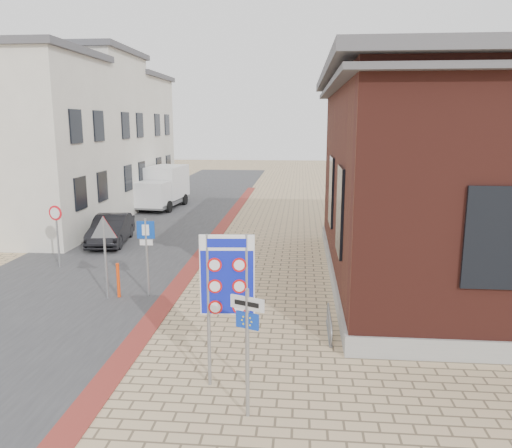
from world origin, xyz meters
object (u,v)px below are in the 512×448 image
at_px(essen_sign, 247,334).
at_px(bollard, 118,281).
at_px(parking_sign, 146,244).
at_px(sedan, 111,229).
at_px(box_truck, 163,187).
at_px(border_sign, 227,278).

relative_size(essen_sign, bollard, 2.24).
bearing_deg(parking_sign, sedan, 116.42).
xyz_separation_m(box_truck, parking_sign, (3.83, -15.58, 0.32)).
relative_size(border_sign, bollard, 2.90).
height_order(sedan, border_sign, border_sign).
height_order(essen_sign, bollard, essen_sign).
bearing_deg(sedan, bollard, -75.02).
bearing_deg(bollard, box_truck, 100.70).
relative_size(border_sign, essen_sign, 1.29).
relative_size(essen_sign, parking_sign, 1.00).
bearing_deg(bollard, sedan, 112.68).
distance_m(sedan, border_sign, 13.27).
xyz_separation_m(box_truck, essen_sign, (7.49, -21.58, 0.28)).
bearing_deg(parking_sign, essen_sign, -61.63).
bearing_deg(parking_sign, bollard, -168.53).
distance_m(sedan, box_truck, 9.24).
xyz_separation_m(sedan, bollard, (2.75, -6.58, -0.09)).
distance_m(essen_sign, parking_sign, 7.03).
bearing_deg(essen_sign, bollard, 150.65).
distance_m(box_truck, border_sign, 21.71).
xyz_separation_m(sedan, box_truck, (-0.24, 9.21, 0.67)).
height_order(sedan, bollard, sedan).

